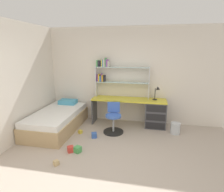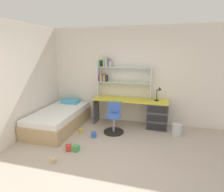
{
  "view_description": "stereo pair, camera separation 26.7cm",
  "coord_description": "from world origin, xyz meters",
  "px_view_note": "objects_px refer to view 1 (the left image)",
  "views": [
    {
      "loc": [
        0.65,
        -2.69,
        2.07
      ],
      "look_at": [
        -0.19,
        1.47,
        1.0
      ],
      "focal_mm": 29.29,
      "sensor_mm": 36.0,
      "label": 1
    },
    {
      "loc": [
        0.91,
        -2.63,
        2.07
      ],
      "look_at": [
        -0.19,
        1.47,
        1.0
      ],
      "focal_mm": 29.29,
      "sensor_mm": 36.0,
      "label": 2
    }
  ],
  "objects_px": {
    "waste_bin": "(175,128)",
    "toy_block_natural_4": "(56,163)",
    "desk_lamp": "(158,91)",
    "bed_platform": "(57,120)",
    "toy_block_green_0": "(78,149)",
    "toy_block_red_3": "(71,149)",
    "swivel_chair": "(113,121)",
    "toy_block_blue_2": "(94,135)",
    "desk": "(148,112)",
    "bookshelf_hutch": "(114,74)",
    "toy_block_yellow_1": "(80,132)"
  },
  "relations": [
    {
      "from": "desk_lamp",
      "to": "toy_block_blue_2",
      "type": "distance_m",
      "value": 2.01
    },
    {
      "from": "bed_platform",
      "to": "toy_block_natural_4",
      "type": "relative_size",
      "value": 21.9
    },
    {
      "from": "waste_bin",
      "to": "toy_block_blue_2",
      "type": "height_order",
      "value": "waste_bin"
    },
    {
      "from": "bookshelf_hutch",
      "to": "swivel_chair",
      "type": "distance_m",
      "value": 1.34
    },
    {
      "from": "desk",
      "to": "bookshelf_hutch",
      "type": "relative_size",
      "value": 1.35
    },
    {
      "from": "desk_lamp",
      "to": "toy_block_red_3",
      "type": "relative_size",
      "value": 3.16
    },
    {
      "from": "toy_block_green_0",
      "to": "toy_block_blue_2",
      "type": "relative_size",
      "value": 1.02
    },
    {
      "from": "bookshelf_hutch",
      "to": "toy_block_green_0",
      "type": "height_order",
      "value": "bookshelf_hutch"
    },
    {
      "from": "toy_block_natural_4",
      "to": "toy_block_red_3",
      "type": "bearing_deg",
      "value": 80.79
    },
    {
      "from": "waste_bin",
      "to": "toy_block_yellow_1",
      "type": "xyz_separation_m",
      "value": [
        -2.37,
        -0.47,
        -0.1
      ]
    },
    {
      "from": "toy_block_natural_4",
      "to": "waste_bin",
      "type": "bearing_deg",
      "value": 37.92
    },
    {
      "from": "waste_bin",
      "to": "toy_block_natural_4",
      "type": "bearing_deg",
      "value": -142.08
    },
    {
      "from": "bed_platform",
      "to": "toy_block_yellow_1",
      "type": "distance_m",
      "value": 0.74
    },
    {
      "from": "desk",
      "to": "toy_block_red_3",
      "type": "relative_size",
      "value": 16.8
    },
    {
      "from": "bed_platform",
      "to": "toy_block_natural_4",
      "type": "bearing_deg",
      "value": -63.62
    },
    {
      "from": "desk_lamp",
      "to": "bed_platform",
      "type": "bearing_deg",
      "value": -165.0
    },
    {
      "from": "waste_bin",
      "to": "toy_block_red_3",
      "type": "distance_m",
      "value": 2.62
    },
    {
      "from": "desk",
      "to": "bookshelf_hutch",
      "type": "bearing_deg",
      "value": 171.87
    },
    {
      "from": "swivel_chair",
      "to": "toy_block_blue_2",
      "type": "relative_size",
      "value": 6.21
    },
    {
      "from": "bookshelf_hutch",
      "to": "toy_block_green_0",
      "type": "bearing_deg",
      "value": -102.52
    },
    {
      "from": "toy_block_green_0",
      "to": "toy_block_red_3",
      "type": "xyz_separation_m",
      "value": [
        -0.15,
        -0.01,
        -0.0
      ]
    },
    {
      "from": "bed_platform",
      "to": "waste_bin",
      "type": "xyz_separation_m",
      "value": [
        3.06,
        0.33,
        -0.11
      ]
    },
    {
      "from": "waste_bin",
      "to": "toy_block_blue_2",
      "type": "xyz_separation_m",
      "value": [
        -1.96,
        -0.62,
        -0.08
      ]
    },
    {
      "from": "toy_block_blue_2",
      "to": "toy_block_green_0",
      "type": "bearing_deg",
      "value": -101.65
    },
    {
      "from": "desk_lamp",
      "to": "bed_platform",
      "type": "distance_m",
      "value": 2.78
    },
    {
      "from": "desk",
      "to": "desk_lamp",
      "type": "distance_m",
      "value": 0.62
    },
    {
      "from": "desk",
      "to": "swivel_chair",
      "type": "height_order",
      "value": "swivel_chair"
    },
    {
      "from": "bookshelf_hutch",
      "to": "desk_lamp",
      "type": "relative_size",
      "value": 3.94
    },
    {
      "from": "swivel_chair",
      "to": "toy_block_blue_2",
      "type": "distance_m",
      "value": 0.62
    },
    {
      "from": "toy_block_yellow_1",
      "to": "bookshelf_hutch",
      "type": "bearing_deg",
      "value": 55.07
    },
    {
      "from": "swivel_chair",
      "to": "toy_block_natural_4",
      "type": "xyz_separation_m",
      "value": [
        -0.77,
        -1.6,
        -0.25
      ]
    },
    {
      "from": "desk",
      "to": "toy_block_green_0",
      "type": "distance_m",
      "value": 2.22
    },
    {
      "from": "bed_platform",
      "to": "toy_block_green_0",
      "type": "distance_m",
      "value": 1.4
    },
    {
      "from": "bed_platform",
      "to": "toy_block_red_3",
      "type": "bearing_deg",
      "value": -51.17
    },
    {
      "from": "swivel_chair",
      "to": "toy_block_yellow_1",
      "type": "xyz_separation_m",
      "value": [
        -0.81,
        -0.26,
        -0.25
      ]
    },
    {
      "from": "toy_block_green_0",
      "to": "toy_block_natural_4",
      "type": "relative_size",
      "value": 1.42
    },
    {
      "from": "desk_lamp",
      "to": "swivel_chair",
      "type": "bearing_deg",
      "value": -152.14
    },
    {
      "from": "waste_bin",
      "to": "toy_block_natural_4",
      "type": "height_order",
      "value": "waste_bin"
    },
    {
      "from": "desk_lamp",
      "to": "toy_block_yellow_1",
      "type": "xyz_separation_m",
      "value": [
        -1.89,
        -0.83,
        -0.97
      ]
    },
    {
      "from": "toy_block_red_3",
      "to": "toy_block_natural_4",
      "type": "xyz_separation_m",
      "value": [
        -0.08,
        -0.47,
        -0.02
      ]
    },
    {
      "from": "desk_lamp",
      "to": "waste_bin",
      "type": "xyz_separation_m",
      "value": [
        0.48,
        -0.36,
        -0.86
      ]
    },
    {
      "from": "desk",
      "to": "toy_block_green_0",
      "type": "height_order",
      "value": "desk"
    },
    {
      "from": "toy_block_yellow_1",
      "to": "toy_block_blue_2",
      "type": "height_order",
      "value": "toy_block_blue_2"
    },
    {
      "from": "bookshelf_hutch",
      "to": "toy_block_natural_4",
      "type": "bearing_deg",
      "value": -105.28
    },
    {
      "from": "desk",
      "to": "bed_platform",
      "type": "distance_m",
      "value": 2.47
    },
    {
      "from": "desk_lamp",
      "to": "waste_bin",
      "type": "distance_m",
      "value": 1.05
    },
    {
      "from": "toy_block_blue_2",
      "to": "toy_block_natural_4",
      "type": "distance_m",
      "value": 1.25
    },
    {
      "from": "toy_block_red_3",
      "to": "toy_block_blue_2",
      "type": "bearing_deg",
      "value": 67.64
    },
    {
      "from": "desk_lamp",
      "to": "toy_block_natural_4",
      "type": "distance_m",
      "value": 3.01
    },
    {
      "from": "desk",
      "to": "toy_block_natural_4",
      "type": "bearing_deg",
      "value": -127.02
    }
  ]
}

